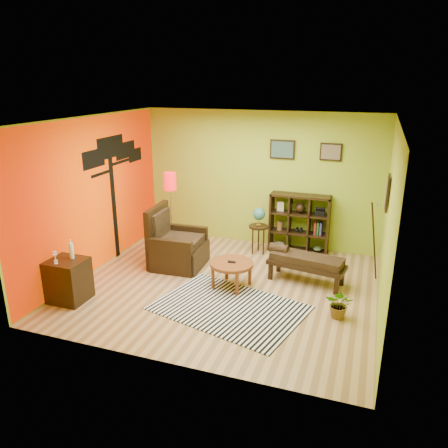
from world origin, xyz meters
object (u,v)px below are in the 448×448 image
(floor_lamp, at_px, (170,189))
(globe_table, at_px, (259,219))
(side_cabinet, at_px, (68,280))
(cube_shelf, at_px, (300,223))
(armchair, at_px, (175,248))
(coffee_table, at_px, (232,266))
(bench, at_px, (305,261))
(potted_plant, at_px, (340,307))

(floor_lamp, height_order, globe_table, floor_lamp)
(side_cabinet, height_order, cube_shelf, cube_shelf)
(armchair, xyz_separation_m, globe_table, (1.33, 1.10, 0.38))
(armchair, height_order, side_cabinet, armchair)
(cube_shelf, bearing_deg, globe_table, -153.71)
(cube_shelf, bearing_deg, floor_lamp, -158.06)
(globe_table, distance_m, cube_shelf, 0.86)
(coffee_table, bearing_deg, bench, 28.03)
(armchair, bearing_deg, cube_shelf, 35.22)
(globe_table, bearing_deg, side_cabinet, -128.74)
(side_cabinet, distance_m, globe_table, 3.77)
(floor_lamp, bearing_deg, cube_shelf, 21.94)
(floor_lamp, relative_size, bench, 1.20)
(cube_shelf, bearing_deg, side_cabinet, -133.29)
(floor_lamp, bearing_deg, coffee_table, -32.75)
(globe_table, bearing_deg, bench, -42.87)
(side_cabinet, xyz_separation_m, globe_table, (2.35, 2.93, 0.37))
(globe_table, distance_m, bench, 1.54)
(floor_lamp, bearing_deg, armchair, -58.71)
(coffee_table, xyz_separation_m, cube_shelf, (0.80, 2.00, 0.21))
(floor_lamp, bearing_deg, side_cabinet, -106.85)
(globe_table, height_order, bench, globe_table)
(armchair, distance_m, globe_table, 1.77)
(side_cabinet, height_order, floor_lamp, floor_lamp)
(potted_plant, bearing_deg, armchair, 163.00)
(coffee_table, bearing_deg, cube_shelf, 68.32)
(coffee_table, xyz_separation_m, globe_table, (0.03, 1.63, 0.34))
(coffee_table, bearing_deg, globe_table, 88.89)
(bench, height_order, potted_plant, bench)
(side_cabinet, relative_size, potted_plant, 2.29)
(coffee_table, height_order, armchair, armchair)
(coffee_table, distance_m, side_cabinet, 2.66)
(globe_table, bearing_deg, armchair, -140.37)
(potted_plant, bearing_deg, coffee_table, 166.70)
(side_cabinet, bearing_deg, globe_table, 51.26)
(floor_lamp, height_order, bench, floor_lamp)
(globe_table, distance_m, potted_plant, 2.79)
(coffee_table, relative_size, globe_table, 0.77)
(potted_plant, bearing_deg, cube_shelf, 113.08)
(armchair, bearing_deg, coffee_table, -21.98)
(globe_table, height_order, potted_plant, globe_table)
(coffee_table, xyz_separation_m, floor_lamp, (-1.61, 1.04, 0.96))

